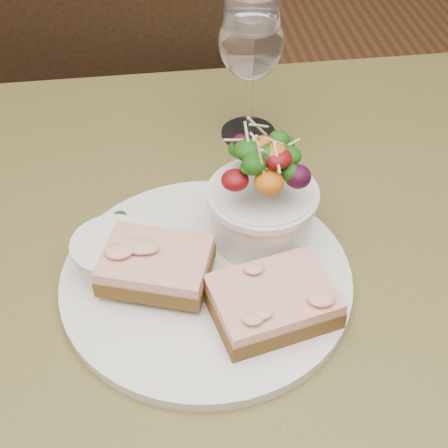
{
  "coord_description": "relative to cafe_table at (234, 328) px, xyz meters",
  "views": [
    {
      "loc": [
        -0.07,
        -0.42,
        1.22
      ],
      "look_at": [
        -0.01,
        0.0,
        0.81
      ],
      "focal_mm": 50.0,
      "sensor_mm": 36.0,
      "label": 1
    }
  ],
  "objects": [
    {
      "name": "wine_glass",
      "position": [
        0.05,
        0.23,
        0.22
      ],
      "size": [
        0.08,
        0.08,
        0.18
      ],
      "color": "white",
      "rests_on": "cafe_table"
    },
    {
      "name": "sandwich_back",
      "position": [
        -0.08,
        -0.02,
        0.14
      ],
      "size": [
        0.12,
        0.1,
        0.03
      ],
      "rotation": [
        0.0,
        0.0,
        -0.33
      ],
      "color": "#462B12",
      "rests_on": "dinner_plate"
    },
    {
      "name": "chair_far",
      "position": [
        -0.1,
        0.66,
        -0.36
      ],
      "size": [
        0.49,
        0.49,
        0.9
      ],
      "rotation": [
        0.0,
        0.0,
        2.96
      ],
      "color": "black",
      "rests_on": "ground"
    },
    {
      "name": "garnish",
      "position": [
        -0.12,
        0.05,
        0.12
      ],
      "size": [
        0.05,
        0.04,
        0.02
      ],
      "color": "#0A390A",
      "rests_on": "dinner_plate"
    },
    {
      "name": "ramekin",
      "position": [
        -0.12,
        0.01,
        0.13
      ],
      "size": [
        0.07,
        0.07,
        0.04
      ],
      "color": "silver",
      "rests_on": "dinner_plate"
    },
    {
      "name": "sandwich_front",
      "position": [
        0.02,
        -0.07,
        0.13
      ],
      "size": [
        0.12,
        0.1,
        0.03
      ],
      "rotation": [
        0.0,
        0.0,
        0.22
      ],
      "color": "#462B12",
      "rests_on": "dinner_plate"
    },
    {
      "name": "cafe_table",
      "position": [
        0.0,
        0.0,
        0.0
      ],
      "size": [
        0.8,
        0.8,
        0.75
      ],
      "color": "#413D1B",
      "rests_on": "ground"
    },
    {
      "name": "salad_bowl",
      "position": [
        0.03,
        0.03,
        0.17
      ],
      "size": [
        0.1,
        0.1,
        0.13
      ],
      "color": "silver",
      "rests_on": "dinner_plate"
    },
    {
      "name": "dinner_plate",
      "position": [
        -0.03,
        -0.01,
        0.11
      ],
      "size": [
        0.29,
        0.29,
        0.01
      ],
      "primitive_type": "cylinder",
      "color": "silver",
      "rests_on": "cafe_table"
    }
  ]
}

